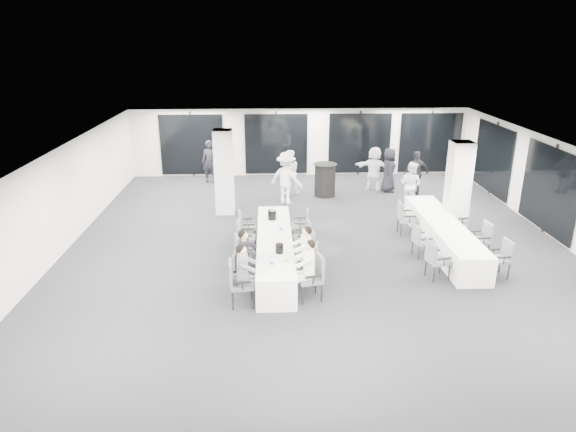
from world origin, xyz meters
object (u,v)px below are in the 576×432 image
(chair_side_left_mid, at_px, (420,239))
(ice_bucket_far, at_px, (272,215))
(standing_guest_h, at_px, (411,182))
(chair_side_right_mid, at_px, (482,237))
(chair_main_left_far, at_px, (245,224))
(standing_guest_e, at_px, (389,167))
(chair_main_right_far, at_px, (303,223))
(chair_side_left_far, at_px, (404,216))
(standing_guest_c, at_px, (286,175))
(banquet_table_side, at_px, (443,235))
(chair_side_right_far, at_px, (460,218))
(chair_main_left_near, at_px, (238,280))
(chair_main_left_second, at_px, (240,267))
(standing_guest_d, at_px, (416,171))
(ice_bucket_near, at_px, (279,249))
(standing_guest_f, at_px, (374,166))
(chair_side_right_near, at_px, (502,256))
(standing_guest_g, at_px, (210,159))
(cocktail_table, at_px, (325,180))
(chair_main_right_mid, at_px, (308,247))
(chair_main_right_fourth, at_px, (305,235))
(chair_main_right_near, at_px, (313,274))
(chair_side_left_near, at_px, (435,258))
(chair_main_right_second, at_px, (310,261))
(banquet_table_main, at_px, (275,251))
(chair_main_left_fourth, at_px, (244,235))
(standing_guest_b, at_px, (289,169))
(chair_main_left_mid, at_px, (242,249))

(chair_side_left_mid, xyz_separation_m, ice_bucket_far, (-3.95, 1.04, 0.37))
(standing_guest_h, bearing_deg, chair_side_right_mid, 145.97)
(chair_main_left_far, height_order, standing_guest_e, standing_guest_e)
(chair_main_right_far, relative_size, chair_side_left_mid, 1.05)
(chair_side_left_mid, distance_m, chair_side_left_far, 1.63)
(chair_main_right_far, xyz_separation_m, standing_guest_c, (-0.35, 3.52, 0.50))
(banquet_table_side, xyz_separation_m, chair_side_right_far, (0.83, 0.96, 0.15))
(chair_main_left_near, xyz_separation_m, chair_main_left_second, (0.01, 0.87, -0.10))
(standing_guest_e, bearing_deg, standing_guest_d, -113.07)
(banquet_table_side, relative_size, chair_main_left_near, 4.79)
(chair_main_left_near, bearing_deg, chair_side_right_far, 116.54)
(ice_bucket_near, bearing_deg, standing_guest_f, 63.51)
(chair_main_left_second, xyz_separation_m, chair_main_left_far, (-0.00, 2.80, 0.03))
(chair_side_right_near, height_order, standing_guest_g, standing_guest_g)
(chair_side_left_far, relative_size, ice_bucket_far, 3.73)
(standing_guest_c, height_order, standing_guest_g, standing_guest_c)
(cocktail_table, distance_m, ice_bucket_far, 5.01)
(chair_side_left_mid, height_order, standing_guest_g, standing_guest_g)
(chair_side_left_far, distance_m, standing_guest_h, 2.76)
(chair_main_left_second, relative_size, chair_main_right_mid, 0.89)
(chair_main_right_fourth, distance_m, standing_guest_e, 6.72)
(chair_main_right_fourth, height_order, standing_guest_c, standing_guest_c)
(standing_guest_f, bearing_deg, chair_main_right_near, 93.37)
(banquet_table_side, bearing_deg, chair_side_left_near, -113.48)
(chair_side_right_mid, height_order, standing_guest_c, standing_guest_c)
(chair_main_left_second, xyz_separation_m, chair_side_right_far, (6.38, 3.12, 0.02))
(chair_main_right_second, xyz_separation_m, ice_bucket_far, (-0.89, 2.45, 0.32))
(chair_side_right_near, distance_m, standing_guest_h, 5.55)
(chair_main_left_far, distance_m, chair_side_left_near, 5.38)
(chair_main_left_far, xyz_separation_m, chair_main_right_fourth, (1.66, -0.81, -0.03))
(banquet_table_main, relative_size, chair_side_left_far, 4.91)
(chair_side_right_near, bearing_deg, standing_guest_c, 34.06)
(standing_guest_h, bearing_deg, chair_main_left_fourth, 79.69)
(standing_guest_h, bearing_deg, chair_side_right_near, 143.61)
(chair_side_left_mid, relative_size, standing_guest_b, 0.48)
(standing_guest_h, bearing_deg, chair_main_left_second, 91.27)
(chair_main_left_mid, height_order, chair_main_right_near, chair_main_right_near)
(chair_side_left_near, distance_m, standing_guest_e, 7.44)
(standing_guest_b, height_order, standing_guest_d, standing_guest_b)
(chair_main_left_mid, height_order, standing_guest_e, standing_guest_e)
(chair_main_right_fourth, relative_size, chair_side_right_far, 0.96)
(standing_guest_g, bearing_deg, chair_main_left_far, -68.60)
(standing_guest_c, bearing_deg, chair_main_right_second, 119.91)
(chair_main_left_fourth, height_order, ice_bucket_near, ice_bucket_near)
(chair_main_right_near, bearing_deg, standing_guest_b, -10.68)
(chair_main_left_fourth, relative_size, chair_side_left_near, 0.99)
(chair_main_right_far, distance_m, chair_side_right_near, 5.36)
(chair_main_left_near, height_order, standing_guest_g, standing_guest_g)
(chair_main_left_fourth, relative_size, standing_guest_e, 0.50)
(chair_main_right_second, bearing_deg, chair_side_right_near, -76.25)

